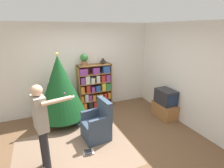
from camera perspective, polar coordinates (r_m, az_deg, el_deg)
name	(u,v)px	position (r m, az deg, el deg)	size (l,w,h in m)	color
ground_plane	(103,144)	(4.08, -2.83, -18.89)	(14.00, 14.00, 0.00)	brown
wall_back	(79,68)	(5.34, -10.86, 5.20)	(8.00, 0.10, 2.60)	silver
wall_right	(189,76)	(4.76, 23.95, 2.41)	(0.10, 8.00, 2.60)	silver
area_rug	(75,151)	(3.96, -12.09, -20.57)	(2.36, 1.84, 0.01)	#7F6651
bookshelf	(95,87)	(5.38, -5.57, -1.13)	(1.03, 0.33, 1.41)	brown
tv_stand	(164,110)	(5.25, 16.73, -8.17)	(0.41, 0.71, 0.41)	#996638
television	(166,97)	(5.09, 17.15, -4.00)	(0.39, 0.57, 0.41)	#28282D
game_remote	(167,107)	(4.94, 17.43, -7.13)	(0.04, 0.12, 0.02)	white
christmas_tree	(60,87)	(4.64, -16.62, -0.83)	(1.27, 1.27, 1.88)	#4C3323
armchair	(97,125)	(4.11, -4.78, -13.26)	(0.62, 0.61, 0.92)	#334256
standing_person	(42,122)	(3.20, -22.02, -11.42)	(0.69, 0.46, 1.60)	#232328
potted_plant	(84,59)	(5.09, -9.08, 8.16)	(0.22, 0.22, 0.33)	#935B38
table_lamp	(103,60)	(5.28, -2.94, 7.72)	(0.20, 0.20, 0.18)	#473828
book_pile_near_tree	(80,123)	(4.80, -10.46, -12.50)	(0.20, 0.18, 0.08)	#284C93
book_pile_by_chair	(89,152)	(3.85, -7.65, -21.24)	(0.23, 0.18, 0.05)	beige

